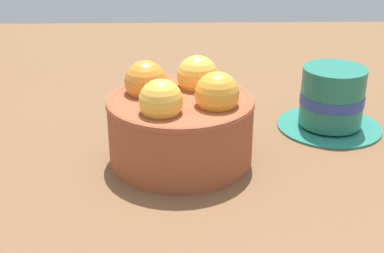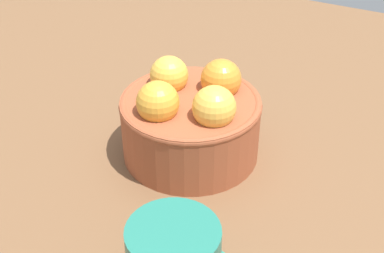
# 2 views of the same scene
# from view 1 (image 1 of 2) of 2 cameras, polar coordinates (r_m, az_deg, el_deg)

# --- Properties ---
(ground_plane) EXTENTS (1.31, 1.08, 0.05)m
(ground_plane) POSITION_cam_1_polar(r_m,az_deg,el_deg) (0.62, -0.86, -5.43)
(ground_plane) COLOR brown
(terracotta_bowl) EXTENTS (0.16, 0.16, 0.11)m
(terracotta_bowl) POSITION_cam_1_polar(r_m,az_deg,el_deg) (0.59, -0.90, 0.69)
(terracotta_bowl) COLOR #9E4C2D
(terracotta_bowl) RESTS_ON ground_plane
(coffee_cup) EXTENTS (0.13, 0.13, 0.08)m
(coffee_cup) POSITION_cam_1_polar(r_m,az_deg,el_deg) (0.69, 14.82, 2.59)
(coffee_cup) COLOR #257A67
(coffee_cup) RESTS_ON ground_plane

